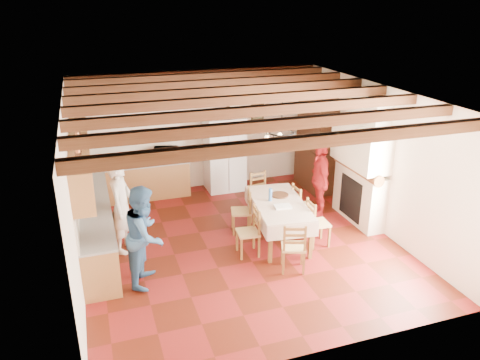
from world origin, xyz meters
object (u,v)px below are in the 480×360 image
hutch (316,143)px  dining_table (279,206)px  chair_end_far (261,194)px  chair_left_far (241,210)px  refrigerator (224,153)px  person_woman_red (319,179)px  person_woman_blue (145,235)px  chair_end_near (293,246)px  person_man (122,206)px  chair_right_near (318,222)px  chair_right_far (303,206)px  chair_left_near (248,232)px  microwave (166,154)px

hutch → dining_table: bearing=-130.7°
dining_table → chair_end_far: bearing=85.2°
hutch → chair_left_far: hutch is taller
refrigerator → chair_end_far: (0.35, -1.71, -0.46)m
refrigerator → person_woman_red: refrigerator is taller
person_woman_blue → chair_end_near: bearing=-78.5°
chair_end_near → person_man: (-2.81, 1.69, 0.44)m
hutch → chair_end_near: hutch is taller
chair_left_far → chair_right_near: 1.61m
person_woman_red → person_woman_blue: bearing=-57.7°
refrigerator → chair_end_far: 1.81m
chair_right_far → refrigerator: bearing=19.0°
chair_left_near → chair_right_far: (1.50, 0.72, 0.00)m
chair_right_near → person_man: size_ratio=0.52×
refrigerator → chair_end_near: refrigerator is taller
dining_table → microwave: (-1.71, 3.01, 0.32)m
dining_table → refrigerator: bearing=94.7°
dining_table → person_woman_blue: (-2.72, -0.66, 0.14)m
chair_right_far → person_woman_blue: bearing=105.2°
chair_left_near → person_man: bearing=-108.3°
dining_table → microwave: microwave is taller
dining_table → chair_end_near: bearing=-99.4°
hutch → microwave: size_ratio=4.21×
refrigerator → person_woman_blue: size_ratio=1.07×
hutch → chair_left_near: hutch is taller
person_man → person_woman_red: (4.31, 0.25, -0.08)m
chair_left_far → person_man: size_ratio=0.52×
person_woman_blue → person_woman_red: person_woman_blue is taller
chair_right_near → microwave: (-2.37, 3.44, 0.58)m
chair_end_far → chair_right_near: bearing=-78.9°
hutch → chair_left_near: bearing=-136.1°
chair_left_far → chair_right_near: same height
hutch → chair_right_far: (-1.24, -1.92, -0.72)m
dining_table → person_woman_red: (1.32, 0.82, 0.10)m
chair_end_far → chair_left_near: bearing=-126.1°
refrigerator → person_man: 3.64m
chair_left_far → chair_right_far: 1.33m
chair_left_far → chair_end_near: size_ratio=1.00×
chair_end_near → chair_right_far: bearing=-101.3°
chair_end_far → person_woman_blue: bearing=-153.2°
chair_end_near → chair_left_near: bearing=-32.2°
refrigerator → chair_left_near: (-0.53, -3.32, -0.46)m
chair_left_far → chair_end_near: same height
chair_left_far → microwave: 2.74m
chair_left_far → chair_end_far: 0.99m
chair_right_near → chair_end_near: bearing=131.8°
chair_left_far → person_man: person_man is taller
chair_left_far → chair_end_far: (0.71, 0.69, 0.00)m
chair_right_far → person_woman_red: person_woman_red is taller
refrigerator → chair_right_near: (0.91, -3.39, -0.46)m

